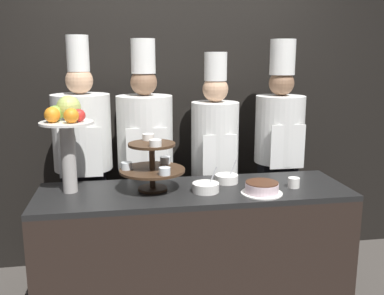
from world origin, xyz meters
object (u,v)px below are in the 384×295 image
Objects in this scene: chef_center_right at (215,157)px; chef_right at (279,149)px; cake_round at (262,188)px; serving_bowl_near at (206,187)px; tiered_stand at (152,163)px; chef_center_left at (146,156)px; serving_bowl_far at (227,179)px; fruit_pedestal at (67,127)px; cup_white at (294,183)px; chef_left at (83,158)px.

chef_center_right is 0.51m from chef_right.
serving_bowl_near is (-0.33, 0.09, -0.01)m from cake_round.
chef_center_left reaches higher than tiered_stand.
tiered_stand is at bearing -171.21° from serving_bowl_far.
serving_bowl_near is at bearing 164.07° from cake_round.
chef_center_right is (1.02, 0.44, -0.33)m from fruit_pedestal.
cup_white is 0.45× the size of serving_bowl_near.
fruit_pedestal reaches higher than cup_white.
cake_round is 0.31m from serving_bowl_far.
tiered_stand is at bearing 163.96° from cake_round.
chef_left is 0.45m from chef_center_left.
chef_center_right is (0.19, 0.59, 0.04)m from serving_bowl_near.
serving_bowl_far is at bearing 120.27° from cake_round.
chef_left is (-0.78, 0.59, 0.08)m from serving_bowl_near.
chef_right is (0.51, 0.00, 0.05)m from chef_center_right.
cup_white is 0.71m from chef_center_right.
chef_center_left is 1.03m from chef_right.
chef_left is at bearing 148.28° from cake_round.
cup_white is 0.48× the size of serving_bowl_far.
tiered_stand reaches higher than serving_bowl_far.
serving_bowl_near is (0.32, -0.09, -0.14)m from tiered_stand.
chef_left is 1.01× the size of chef_right.
cup_white is at bearing -6.23° from tiered_stand.
fruit_pedestal is 1.08m from serving_bowl_far.
fruit_pedestal reaches higher than tiered_stand.
serving_bowl_near is at bearing -16.15° from tiered_stand.
cup_white is at bearing -6.62° from fruit_pedestal.
cup_white is 0.04× the size of chef_center_left.
chef_right is at bearing 78.51° from cup_white.
chef_center_left is at bearing 41.24° from fruit_pedestal.
serving_bowl_near reaches higher than cake_round.
chef_center_left reaches higher than cup_white.
chef_center_left is at bearing 91.45° from tiered_stand.
serving_bowl_far is at bearing 44.01° from serving_bowl_near.
serving_bowl_far is 0.09× the size of chef_center_right.
serving_bowl_far is (-0.40, 0.18, -0.00)m from cup_white.
cup_white is at bearing -0.47° from serving_bowl_near.
cup_white is 0.44m from serving_bowl_far.
cake_round is (0.65, -0.19, -0.14)m from tiered_stand.
chef_right is at bearing 0.01° from chef_center_right.
chef_center_right is at bearing -0.01° from chef_center_left.
chef_right is at bearing 40.42° from serving_bowl_near.
cake_round is at bearing -117.99° from chef_right.
chef_right is (1.03, 0.00, 0.01)m from chef_center_left.
chef_center_left is 1.00× the size of chef_right.
cake_round is 1.54× the size of serving_bowl_near.
serving_bowl_far is (1.01, 0.01, -0.38)m from fruit_pedestal.
fruit_pedestal is 0.73m from chef_center_left.
cake_round is at bearing -78.24° from chef_center_right.
fruit_pedestal is 0.32× the size of chef_right.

